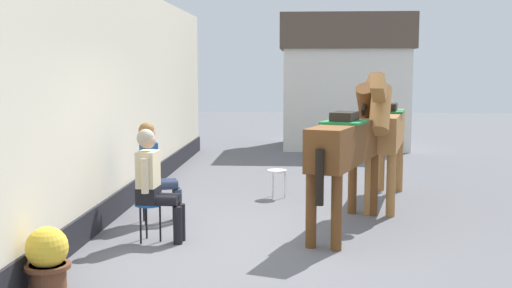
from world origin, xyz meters
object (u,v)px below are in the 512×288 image
(saddled_horse_near, at_px, (349,142))
(flower_planter_near, at_px, (47,259))
(seated_visitor_far, at_px, (154,167))
(spare_stool_white, at_px, (277,174))
(seated_visitor_near, at_px, (153,179))
(saddled_horse_far, at_px, (386,130))

(saddled_horse_near, distance_m, flower_planter_near, 4.13)
(seated_visitor_far, xyz_separation_m, flower_planter_near, (-0.38, -2.81, -0.44))
(saddled_horse_near, height_order, spare_stool_white, saddled_horse_near)
(flower_planter_near, xyz_separation_m, spare_stool_white, (2.00, 4.62, 0.07))
(seated_visitor_far, height_order, saddled_horse_near, saddled_horse_near)
(seated_visitor_near, distance_m, saddled_horse_far, 3.95)
(saddled_horse_near, bearing_deg, seated_visitor_far, 177.59)
(saddled_horse_near, distance_m, saddled_horse_far, 1.71)
(spare_stool_white, bearing_deg, saddled_horse_far, -11.87)
(seated_visitor_far, bearing_deg, saddled_horse_near, -2.41)
(saddled_horse_far, distance_m, flower_planter_near, 5.70)
(seated_visitor_near, height_order, saddled_horse_near, saddled_horse_near)
(seated_visitor_near, xyz_separation_m, saddled_horse_near, (2.42, 0.85, 0.38))
(seated_visitor_near, distance_m, seated_visitor_far, 0.98)
(saddled_horse_near, bearing_deg, spare_stool_white, 117.74)
(seated_visitor_far, relative_size, spare_stool_white, 3.02)
(spare_stool_white, bearing_deg, seated_visitor_far, -131.89)
(seated_visitor_near, xyz_separation_m, seated_visitor_far, (-0.22, 0.96, 0.00))
(seated_visitor_near, relative_size, saddled_horse_far, 0.47)
(saddled_horse_near, bearing_deg, flower_planter_near, -138.14)
(seated_visitor_far, xyz_separation_m, saddled_horse_near, (2.64, -0.11, 0.38))
(seated_visitor_near, relative_size, seated_visitor_far, 1.00)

